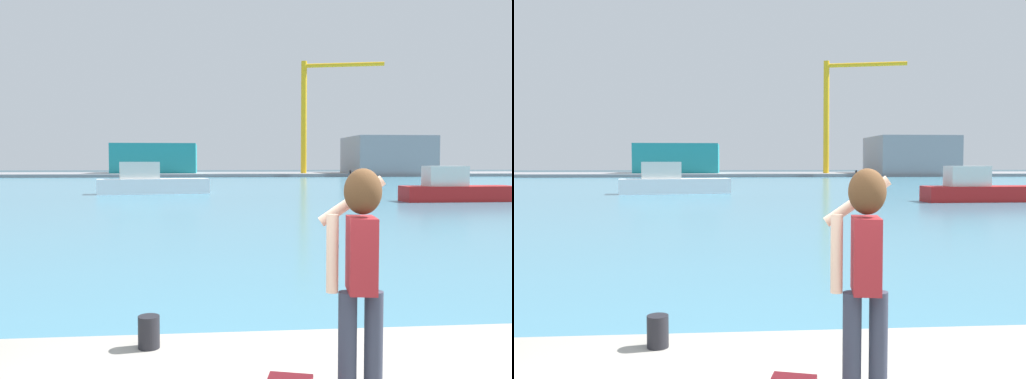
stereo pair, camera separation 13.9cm
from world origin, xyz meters
TOP-DOWN VIEW (x-y plane):
  - ground_plane at (0.00, 50.00)m, footprint 220.00×220.00m
  - harbor_water at (0.00, 52.00)m, footprint 140.00×100.00m
  - far_shore_dock at (0.00, 92.00)m, footprint 140.00×20.00m
  - person_photographer at (0.27, 0.34)m, footprint 0.53×0.56m
  - harbor_bollard at (-1.42, 1.60)m, footprint 0.21×0.21m
  - boat_moored at (-5.15, 37.48)m, footprint 8.62×3.49m
  - boat_moored_2 at (14.46, 27.71)m, footprint 7.06×1.97m
  - warehouse_left at (-9.95, 93.12)m, footprint 14.60×11.53m
  - warehouse_right at (31.59, 88.67)m, footprint 13.82×13.07m
  - port_crane at (17.89, 87.37)m, footprint 13.82×4.10m

SIDE VIEW (x-z plane):
  - ground_plane at x=0.00m, z-range 0.00..0.00m
  - harbor_water at x=0.00m, z-range 0.00..0.02m
  - far_shore_dock at x=0.00m, z-range 0.00..0.52m
  - boat_moored_2 at x=14.46m, z-range -0.32..1.87m
  - harbor_bollard at x=-1.42m, z-range 0.65..0.96m
  - boat_moored at x=-5.15m, z-range -0.35..2.10m
  - person_photographer at x=0.27m, z-range 0.84..2.58m
  - warehouse_left at x=-9.95m, z-range 0.52..5.73m
  - warehouse_right at x=31.59m, z-range 0.52..7.00m
  - port_crane at x=17.89m, z-range 2.80..22.30m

